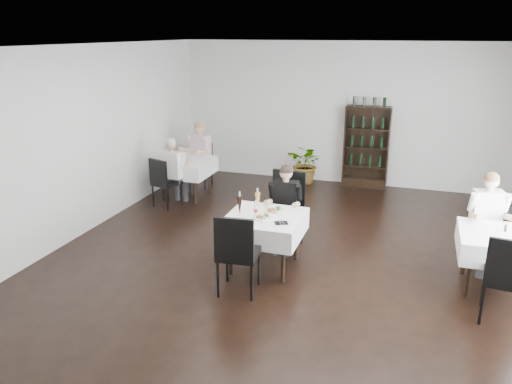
% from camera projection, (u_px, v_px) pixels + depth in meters
% --- Properties ---
extents(room_shell, '(9.00, 9.00, 9.00)m').
position_uv_depth(room_shell, '(287.00, 166.00, 6.53)').
color(room_shell, black).
rests_on(room_shell, ground).
extents(wine_shelf, '(0.90, 0.28, 1.75)m').
position_uv_depth(wine_shelf, '(366.00, 148.00, 10.45)').
color(wine_shelf, black).
rests_on(wine_shelf, ground).
extents(main_table, '(1.03, 1.03, 0.77)m').
position_uv_depth(main_table, '(265.00, 226.00, 6.89)').
color(main_table, black).
rests_on(main_table, ground).
extents(left_table, '(0.98, 0.98, 0.77)m').
position_uv_depth(left_table, '(186.00, 167.00, 9.86)').
color(left_table, black).
rests_on(left_table, ground).
extents(right_table, '(0.98, 0.98, 0.77)m').
position_uv_depth(right_table, '(499.00, 245.00, 6.27)').
color(right_table, black).
rests_on(right_table, ground).
extents(potted_tree, '(0.96, 0.90, 0.87)m').
position_uv_depth(potted_tree, '(306.00, 164.00, 10.82)').
color(potted_tree, '#25571E').
rests_on(potted_tree, ground).
extents(main_chair_far, '(0.58, 0.59, 1.16)m').
position_uv_depth(main_chair_far, '(285.00, 204.00, 7.62)').
color(main_chair_far, black).
rests_on(main_chair_far, ground).
extents(main_chair_near, '(0.54, 0.54, 1.08)m').
position_uv_depth(main_chair_near, '(237.00, 250.00, 6.15)').
color(main_chair_near, black).
rests_on(main_chair_near, ground).
extents(left_chair_far, '(0.42, 0.43, 0.92)m').
position_uv_depth(left_chair_far, '(202.00, 162.00, 10.64)').
color(left_chair_far, black).
rests_on(left_chair_far, ground).
extents(left_chair_near, '(0.55, 0.55, 0.95)m').
position_uv_depth(left_chair_near, '(163.00, 180.00, 9.28)').
color(left_chair_near, black).
rests_on(left_chair_near, ground).
extents(right_chair_far, '(0.54, 0.55, 0.91)m').
position_uv_depth(right_chair_far, '(494.00, 229.00, 7.03)').
color(right_chair_far, black).
rests_on(right_chair_far, ground).
extents(right_chair_near, '(0.55, 0.56, 1.08)m').
position_uv_depth(right_chair_near, '(508.00, 275.00, 5.52)').
color(right_chair_near, black).
rests_on(right_chair_near, ground).
extents(diner_main, '(0.50, 0.50, 1.32)m').
position_uv_depth(diner_main, '(285.00, 202.00, 7.42)').
color(diner_main, '#3F3E46').
rests_on(diner_main, ground).
extents(diner_left_far, '(0.60, 0.65, 1.43)m').
position_uv_depth(diner_left_far, '(198.00, 151.00, 10.25)').
color(diner_left_far, '#3F3E46').
rests_on(diner_left_far, ground).
extents(diner_left_near, '(0.49, 0.49, 1.31)m').
position_uv_depth(diner_left_near, '(174.00, 166.00, 9.37)').
color(diner_left_near, '#3F3E46').
rests_on(diner_left_near, ground).
extents(diner_right_far, '(0.57, 0.60, 1.40)m').
position_uv_depth(diner_right_far, '(488.00, 215.00, 6.77)').
color(diner_right_far, '#3F3E46').
rests_on(diner_right_far, ground).
extents(plate_far, '(0.31, 0.31, 0.08)m').
position_uv_depth(plate_far, '(274.00, 211.00, 6.98)').
color(plate_far, white).
rests_on(plate_far, main_table).
extents(plate_near, '(0.30, 0.30, 0.07)m').
position_uv_depth(plate_near, '(263.00, 217.00, 6.73)').
color(plate_near, white).
rests_on(plate_near, main_table).
extents(pilsner_dark, '(0.08, 0.08, 0.34)m').
position_uv_depth(pilsner_dark, '(240.00, 205.00, 6.83)').
color(pilsner_dark, black).
rests_on(pilsner_dark, main_table).
extents(pilsner_lager, '(0.08, 0.08, 0.33)m').
position_uv_depth(pilsner_lager, '(258.00, 202.00, 6.98)').
color(pilsner_lager, '#BC8330').
rests_on(pilsner_lager, main_table).
extents(coke_bottle, '(0.06, 0.06, 0.22)m').
position_uv_depth(coke_bottle, '(256.00, 209.00, 6.82)').
color(coke_bottle, silver).
rests_on(coke_bottle, main_table).
extents(napkin_cutlery, '(0.22, 0.20, 0.02)m').
position_uv_depth(napkin_cutlery, '(281.00, 223.00, 6.57)').
color(napkin_cutlery, black).
rests_on(napkin_cutlery, main_table).
extents(pepper_mill, '(0.04, 0.04, 0.09)m').
position_uv_depth(pepper_mill, '(505.00, 228.00, 6.30)').
color(pepper_mill, black).
rests_on(pepper_mill, right_table).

